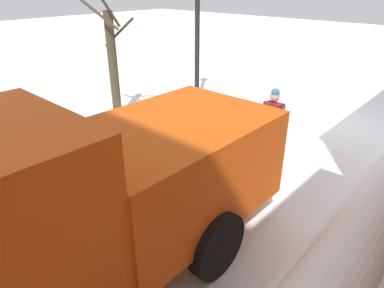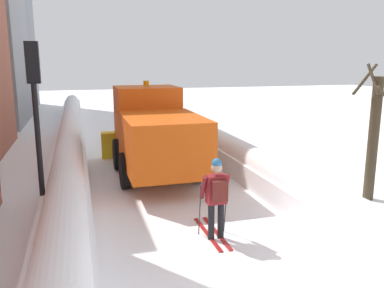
{
  "view_description": "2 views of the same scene",
  "coord_description": "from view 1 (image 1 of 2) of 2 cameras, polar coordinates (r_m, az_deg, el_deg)",
  "views": [
    {
      "loc": [
        -3.61,
        10.5,
        4.19
      ],
      "look_at": [
        -0.06,
        6.59,
        1.63
      ],
      "focal_mm": 31.68,
      "sensor_mm": 36.0,
      "label": 1
    },
    {
      "loc": [
        -2.47,
        -4.44,
        3.82
      ],
      "look_at": [
        0.69,
        6.53,
        1.41
      ],
      "focal_mm": 37.2,
      "sensor_mm": 36.0,
      "label": 2
    }
  ],
  "objects": [
    {
      "name": "street_lamp",
      "position": [
        11.46,
        0.91,
        21.5
      ],
      "size": [
        0.4,
        0.4,
        5.24
      ],
      "color": "black",
      "rests_on": "ground"
    },
    {
      "name": "bare_tree_near",
      "position": [
        10.99,
        -13.13,
        12.74
      ],
      "size": [
        1.34,
        1.19,
        3.74
      ],
      "color": "#413524",
      "rests_on": "ground"
    },
    {
      "name": "skier",
      "position": [
        8.88,
        13.41,
        4.08
      ],
      "size": [
        0.62,
        1.8,
        1.81
      ],
      "color": "black",
      "rests_on": "ground"
    },
    {
      "name": "plow_truck",
      "position": [
        4.92,
        -14.56,
        -8.54
      ],
      "size": [
        3.2,
        5.98,
        3.12
      ],
      "color": "#DB510F",
      "rests_on": "ground"
    }
  ]
}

